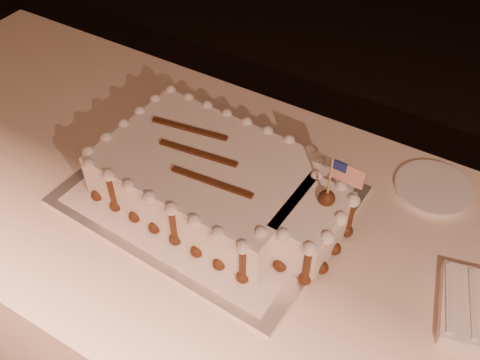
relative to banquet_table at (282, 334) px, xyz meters
The scene contains 5 objects.
banquet_table is the anchor object (origin of this frame).
cake_board 0.44m from the banquet_table, behind, with size 0.57×0.43×0.01m, color white.
doily 0.44m from the banquet_table, behind, with size 0.51×0.39×0.00m, color white.
sheet_cake 0.47m from the banquet_table, behind, with size 0.55×0.33×0.22m.
side_plate 0.52m from the banquet_table, 55.00° to the left, with size 0.17×0.17×0.01m, color white.
Camera 1 is at (0.25, -0.03, 1.60)m, focal length 40.00 mm.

